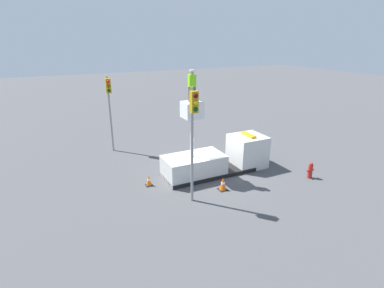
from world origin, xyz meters
The scene contains 8 objects.
ground_plane centered at (0.00, 0.00, 0.00)m, with size 120.00×120.00×0.00m, color #4C4C4F.
bucket_truck centered at (0.59, 0.00, 0.91)m, with size 6.76×2.07×4.61m.
worker centered at (-1.16, 0.00, 5.49)m, with size 0.40×0.26×1.75m.
traffic_light_pole centered at (-2.37, -2.61, 4.13)m, with size 0.34×0.57×5.86m.
traffic_light_across centered at (-4.46, 6.55, 3.88)m, with size 0.34×0.57×5.49m.
fire_hydrant centered at (5.17, -3.19, 0.49)m, with size 0.51×0.27×1.00m.
traffic_cone_rear centered at (-3.84, 0.09, 0.30)m, with size 0.39×0.39×0.64m.
traffic_cone_curbside centered at (-0.33, -2.20, 0.35)m, with size 0.48×0.48×0.74m.
Camera 1 is at (-8.36, -14.77, 7.96)m, focal length 28.00 mm.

